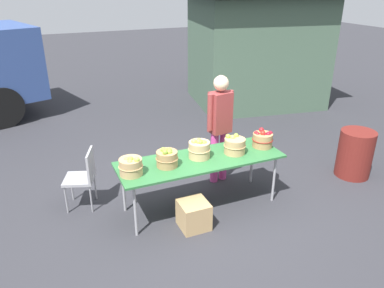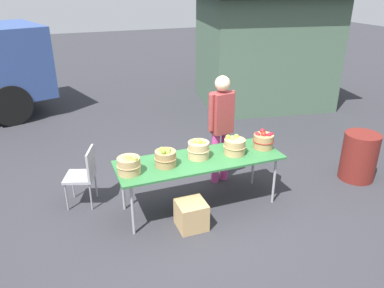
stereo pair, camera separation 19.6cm
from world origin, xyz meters
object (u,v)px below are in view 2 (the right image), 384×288
Objects in this scene: vendor_adult at (221,122)px; apple_basket_green_3 at (234,146)px; apple_basket_red_0 at (263,140)px; apple_basket_green_2 at (199,149)px; produce_crate at (191,215)px; trash_barrel at (359,156)px; apple_basket_green_0 at (129,165)px; market_table at (200,162)px; folding_chair at (84,172)px; apple_basket_green_1 at (166,158)px.

apple_basket_green_3 is at bearing 74.37° from vendor_adult.
apple_basket_green_2 is at bearing 178.39° from apple_basket_red_0.
vendor_adult is at bearing 48.97° from produce_crate.
apple_basket_green_2 is 2.76m from trash_barrel.
vendor_adult is at bearing 22.12° from apple_basket_green_0.
trash_barrel is 3.01m from produce_crate.
market_table is 2.95× the size of trash_barrel.
apple_basket_green_2 is 1.65m from folding_chair.
apple_basket_green_3 is at bearing 176.19° from trash_barrel.
vendor_adult is at bearing 42.26° from apple_basket_green_2.
vendor_adult is 2.14m from folding_chair.
apple_basket_green_0 is at bearing -176.55° from market_table.
apple_basket_red_0 is 0.71m from vendor_adult.
apple_basket_green_1 is at bearing 116.71° from produce_crate.
apple_basket_green_2 reaches higher than trash_barrel.
apple_basket_green_0 is 0.84× the size of produce_crate.
apple_basket_green_2 is at bearing 172.99° from apple_basket_green_3.
market_table is 7.71× the size of apple_basket_green_1.
vendor_adult is (0.59, 0.53, 0.13)m from apple_basket_green_2.
apple_basket_red_0 is 1.78m from trash_barrel.
apple_basket_green_2 reaches higher than market_table.
vendor_adult is at bearing 160.72° from trash_barrel.
apple_basket_green_0 is 0.40× the size of trash_barrel.
market_table is at bearing 86.36° from folding_chair.
apple_basket_green_3 is (0.51, -0.06, -0.01)m from apple_basket_green_2.
apple_basket_red_0 is (1.50, 0.04, -0.00)m from apple_basket_green_1.
apple_basket_green_2 is 0.80m from vendor_adult.
apple_basket_green_3 reaches higher than produce_crate.
folding_chair is at bearing 165.95° from apple_basket_red_0.
apple_basket_green_3 reaches higher than apple_basket_green_1.
vendor_adult is (0.59, 0.58, 0.30)m from market_table.
trash_barrel is at bearing 152.02° from vendor_adult.
apple_basket_green_0 is 0.18× the size of vendor_adult.
produce_crate is (-0.88, -1.01, -0.83)m from vendor_adult.
apple_basket_green_1 is at bearing 20.35° from vendor_adult.
apple_basket_green_1 reaches higher than apple_basket_red_0.
market_table reaches higher than produce_crate.
apple_basket_green_2 is 0.36× the size of folding_chair.
folding_chair reaches higher than market_table.
apple_basket_green_2 reaches higher than folding_chair.
trash_barrel is (2.70, -0.16, -0.32)m from market_table.
apple_basket_green_1 is 0.82m from produce_crate.
produce_crate is at bearing 40.27° from vendor_adult.
apple_basket_green_1 reaches higher than folding_chair.
market_table is 0.88m from vendor_adult.
apple_basket_green_3 is at bearing -175.90° from apple_basket_red_0.
produce_crate is at bearing 68.05° from folding_chair.
folding_chair is (-1.50, 0.65, -0.20)m from market_table.
trash_barrel is at bearing -3.40° from market_table.
market_table is 0.18m from apple_basket_green_2.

